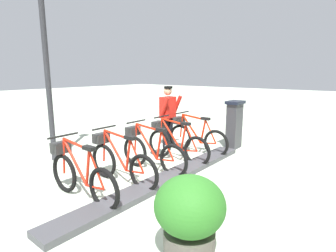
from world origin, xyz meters
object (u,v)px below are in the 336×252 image
at_px(lamp_post, 44,34).
at_px(bike_docked_4, 79,174).
at_px(planter_bush, 190,215).
at_px(bike_docked_3, 119,161).
at_px(bike_docked_2, 150,151).
at_px(payment_kiosk, 234,124).
at_px(bike_docked_1, 175,143).
at_px(worker_near_rack, 168,115).
at_px(bike_docked_0, 195,136).

bearing_deg(lamp_post, bike_docked_4, 161.09).
bearing_deg(planter_bush, bike_docked_3, -23.05).
bearing_deg(bike_docked_2, payment_kiosk, -101.97).
bearing_deg(bike_docked_1, worker_near_rack, -43.08).
relative_size(bike_docked_3, bike_docked_4, 1.00).
xyz_separation_m(payment_kiosk, bike_docked_4, (0.57, 4.36, -0.24)).
height_order(bike_docked_0, planter_bush, bike_docked_0).
distance_m(payment_kiosk, bike_docked_0, 1.20).
distance_m(bike_docked_2, lamp_post, 3.39).
xyz_separation_m(bike_docked_2, bike_docked_3, (0.00, 0.83, 0.00)).
xyz_separation_m(bike_docked_3, bike_docked_4, (0.00, 0.83, 0.00)).
bearing_deg(worker_near_rack, payment_kiosk, -142.49).
bearing_deg(lamp_post, bike_docked_3, -178.21).
relative_size(bike_docked_1, bike_docked_2, 1.00).
height_order(bike_docked_2, worker_near_rack, worker_near_rack).
bearing_deg(lamp_post, worker_near_rack, -118.94).
bearing_deg(bike_docked_4, bike_docked_3, -90.00).
bearing_deg(bike_docked_0, payment_kiosk, -119.02).
bearing_deg(worker_near_rack, bike_docked_4, 104.30).
bearing_deg(bike_docked_4, worker_near_rack, -75.70).
distance_m(payment_kiosk, lamp_post, 5.05).
xyz_separation_m(bike_docked_2, lamp_post, (2.23, 0.90, 2.40)).
relative_size(bike_docked_4, planter_bush, 1.77).
height_order(payment_kiosk, bike_docked_4, payment_kiosk).
relative_size(bike_docked_0, bike_docked_2, 1.00).
xyz_separation_m(payment_kiosk, bike_docked_1, (0.57, 1.86, -0.24)).
bearing_deg(bike_docked_2, bike_docked_4, 90.00).
distance_m(payment_kiosk, bike_docked_1, 1.96).
relative_size(bike_docked_0, planter_bush, 1.77).
distance_m(bike_docked_0, lamp_post, 4.16).
bearing_deg(bike_docked_0, planter_bush, 122.57).
distance_m(bike_docked_1, bike_docked_2, 0.83).
bearing_deg(bike_docked_0, worker_near_rack, 3.47).
bearing_deg(bike_docked_1, bike_docked_3, 90.00).
bearing_deg(payment_kiosk, bike_docked_3, 80.80).
distance_m(bike_docked_0, bike_docked_4, 3.33).
xyz_separation_m(payment_kiosk, bike_docked_2, (0.57, 2.70, -0.24)).
bearing_deg(bike_docked_3, bike_docked_0, -90.00).
height_order(bike_docked_3, worker_near_rack, worker_near_rack).
distance_m(lamp_post, planter_bush, 5.05).
bearing_deg(bike_docked_3, planter_bush, 156.95).
bearing_deg(payment_kiosk, planter_bush, 109.96).
distance_m(bike_docked_0, bike_docked_1, 0.83).
relative_size(bike_docked_2, planter_bush, 1.77).
distance_m(bike_docked_4, worker_near_rack, 3.42).
height_order(bike_docked_1, bike_docked_4, same).
height_order(payment_kiosk, bike_docked_2, payment_kiosk).
relative_size(payment_kiosk, worker_near_rack, 0.77).
height_order(bike_docked_4, planter_bush, bike_docked_4).
xyz_separation_m(bike_docked_0, bike_docked_2, (0.00, 1.67, 0.00)).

